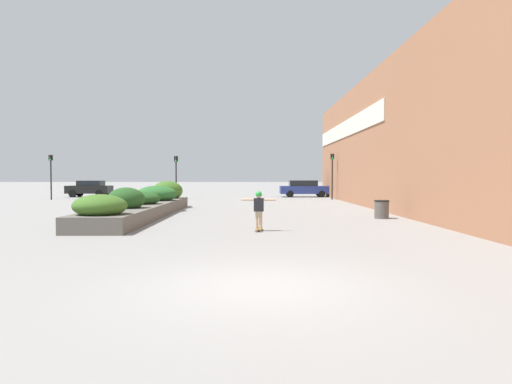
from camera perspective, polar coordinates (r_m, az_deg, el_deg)
ground_plane at (r=8.02m, az=0.36°, el=-11.70°), size 300.00×300.00×0.00m
building_wall_right at (r=24.09m, az=17.32°, el=6.97°), size 0.67×45.13×8.06m
planter_box at (r=22.76m, az=-13.71°, el=-1.44°), size 2.20×14.66×1.63m
skateboard at (r=15.87m, az=0.35°, el=-4.65°), size 0.30×0.77×0.09m
skateboarder at (r=15.80m, az=0.35°, el=-1.75°), size 1.21×0.22×1.29m
trash_bin at (r=21.32m, az=15.43°, el=-2.10°), size 0.67×0.67×0.83m
car_leftmost at (r=42.46m, az=6.08°, el=0.46°), size 4.63×1.95×1.53m
car_center_left at (r=44.95m, az=-20.07°, el=0.44°), size 3.92×1.96×1.52m
traffic_light_left at (r=37.16m, az=-9.96°, el=2.71°), size 0.28×0.30×3.54m
traffic_light_right at (r=37.90m, az=9.51°, el=2.90°), size 0.28×0.30×3.77m
traffic_light_far_left at (r=40.66m, az=-24.27°, el=2.60°), size 0.28×0.30×3.65m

